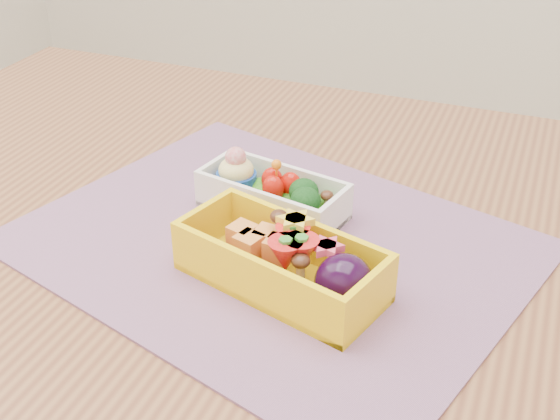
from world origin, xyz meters
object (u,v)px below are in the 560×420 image
at_px(placemat, 271,244).
at_px(bento_white, 272,194).
at_px(bento_yellow, 285,261).
at_px(table, 287,306).

relative_size(placemat, bento_white, 2.89).
bearing_deg(bento_white, bento_yellow, -51.51).
xyz_separation_m(bento_white, bento_yellow, (0.06, -0.12, 0.01)).
height_order(placemat, bento_white, bento_white).
relative_size(table, bento_yellow, 5.75).
bearing_deg(table, placemat, -100.94).
bearing_deg(placemat, table, 79.06).
distance_m(table, bento_white, 0.13).
xyz_separation_m(table, placemat, (-0.01, -0.03, 0.10)).
distance_m(table, placemat, 0.10).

